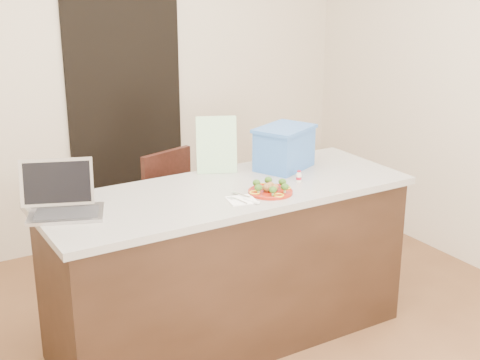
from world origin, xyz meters
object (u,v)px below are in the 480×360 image
plate (270,191)px  napkin (241,200)px  chair (174,211)px  blue_box (284,148)px  laptop (62,199)px  yogurt_bottle (299,177)px  island (228,265)px

plate → napkin: 0.19m
plate → chair: 1.07m
napkin → blue_box: blue_box is taller
blue_box → chair: bearing=99.6°
plate → laptop: laptop is taller
blue_box → yogurt_bottle: bearing=-130.1°
plate → napkin: (-0.19, -0.02, -0.01)m
napkin → laptop: (-0.85, 0.32, 0.07)m
blue_box → chair: (-0.43, 0.65, -0.53)m
yogurt_bottle → blue_box: (0.07, 0.26, 0.10)m
napkin → chair: napkin is taller
plate → laptop: (-1.04, 0.30, 0.06)m
island → chair: bearing=86.8°
laptop → chair: laptop is taller
napkin → island: bearing=80.6°
blue_box → plate: bearing=-157.6°
napkin → yogurt_bottle: size_ratio=2.16×
island → laptop: bearing=172.4°
yogurt_bottle → laptop: (-1.29, 0.21, 0.04)m
plate → yogurt_bottle: yogurt_bottle is taller
island → laptop: (-0.88, 0.12, 0.53)m
plate → laptop: bearing=164.1°
yogurt_bottle → blue_box: size_ratio=0.15×
napkin → laptop: bearing=159.5°
napkin → plate: bearing=5.9°
island → napkin: bearing=-99.4°
laptop → chair: 1.25m
plate → yogurt_bottle: size_ratio=3.67×
yogurt_bottle → laptop: bearing=170.5°
island → napkin: size_ratio=14.60×
laptop → island: bearing=14.2°
blue_box → chair: 0.94m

